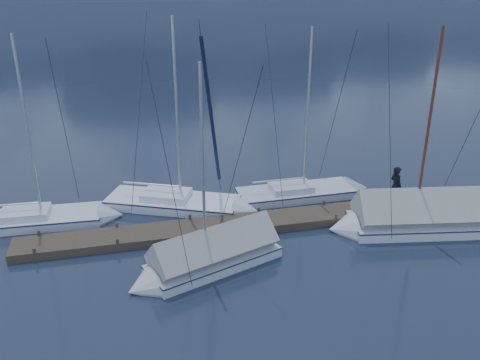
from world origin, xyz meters
name	(u,v)px	position (x,y,z in m)	size (l,w,h in m)	color
ground	(252,252)	(0.00, 0.00, 0.00)	(1000.00, 1000.00, 0.00)	black
dock	(240,226)	(0.00, 2.00, 0.11)	(18.00, 1.50, 0.54)	#382D23
mooring_posts	(228,222)	(-0.50, 2.00, 0.35)	(15.12, 1.52, 0.35)	#382D23
sailboat_open_left	(54,219)	(-7.62, 4.41, 0.15)	(6.62, 2.81, 8.65)	silver
sailboat_open_mid	(192,205)	(-1.68, 4.38, 0.16)	(7.15, 4.68, 9.22)	white
sailboat_open_right	(312,192)	(4.17, 4.47, 0.15)	(6.53, 2.80, 8.60)	silver
sailboat_covered_near	(411,220)	(6.89, 0.26, 0.45)	(7.27, 3.40, 9.11)	silver
sailboat_covered_far	(203,260)	(-2.03, -0.74, 0.40)	(6.06, 3.64, 8.16)	silver
person	(396,186)	(7.00, 1.92, 1.25)	(0.67, 0.44, 1.83)	black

